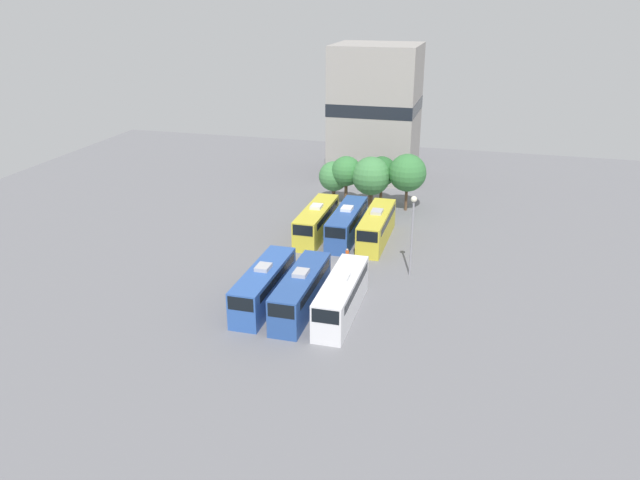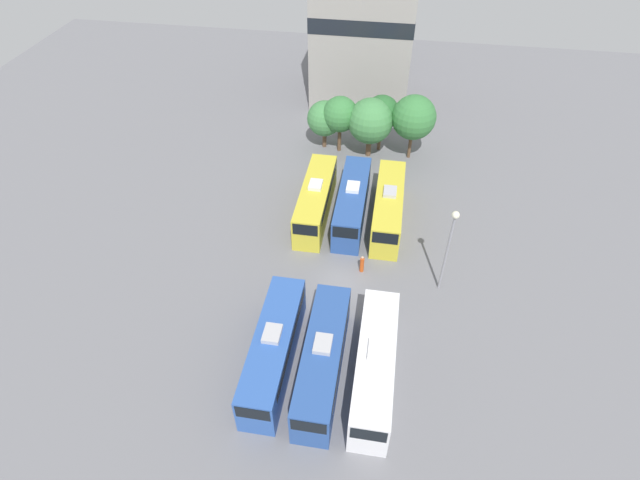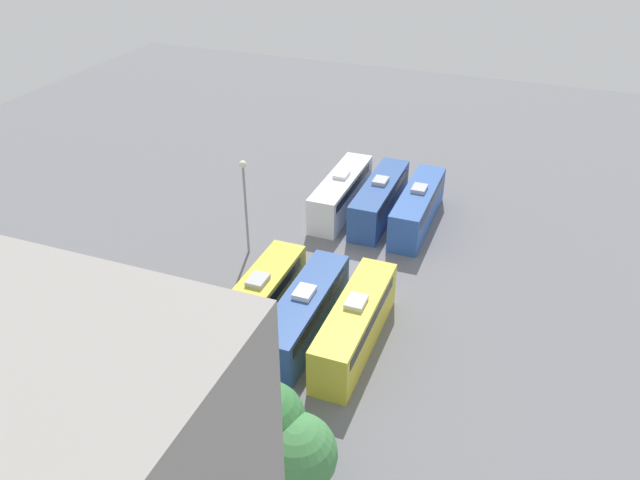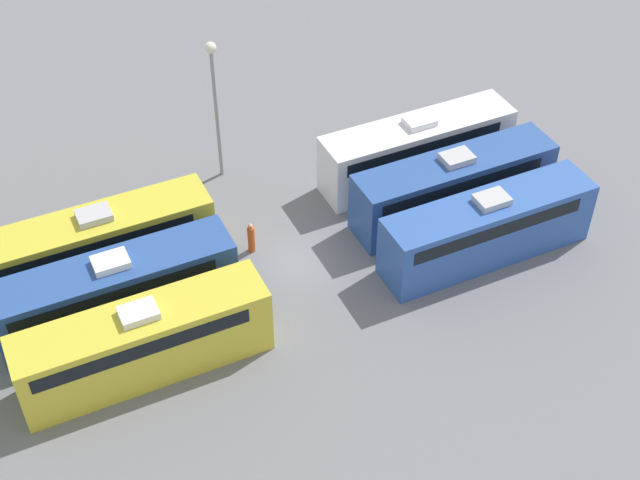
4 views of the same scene
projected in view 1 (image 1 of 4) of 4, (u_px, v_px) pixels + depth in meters
ground_plane at (327, 269)px, 63.72m from camera, size 112.30×112.30×0.00m
bus_0 at (264, 284)px, 56.05m from camera, size 2.59×11.00×3.75m
bus_1 at (301, 290)px, 54.93m from camera, size 2.59×11.00×3.75m
bus_2 at (342, 295)px, 54.10m from camera, size 2.59×11.00×3.75m
bus_3 at (317, 220)px, 71.68m from camera, size 2.59×11.00×3.75m
bus_4 at (347, 223)px, 71.01m from camera, size 2.59×11.00×3.75m
bus_5 at (377, 226)px, 70.02m from camera, size 2.59×11.00×3.75m
worker_person at (347, 257)px, 64.46m from camera, size 0.36×0.36×1.75m
light_pole at (413, 223)px, 60.27m from camera, size 0.60×0.60×8.26m
tree_0 at (334, 176)px, 82.48m from camera, size 3.97×3.97×5.60m
tree_1 at (346, 171)px, 81.17m from camera, size 3.92×3.92×6.56m
tree_2 at (371, 176)px, 80.03m from camera, size 4.96×4.96×6.80m
tree_3 at (382, 171)px, 80.91m from camera, size 3.89×3.89×6.59m
tree_4 at (407, 173)px, 78.93m from camera, size 4.79×4.79×7.40m
depot_building at (376, 112)px, 92.18m from camera, size 12.34×11.74×19.46m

